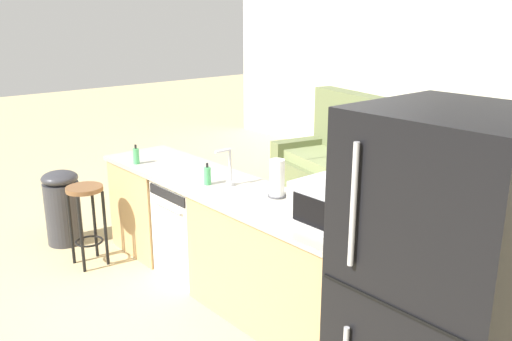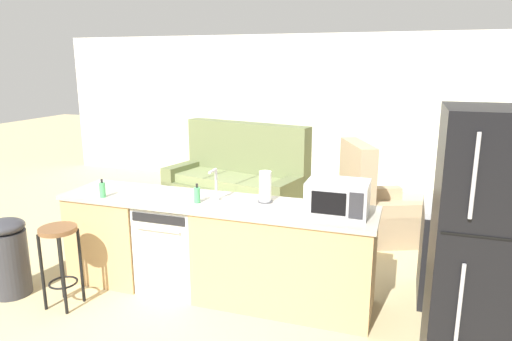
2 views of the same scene
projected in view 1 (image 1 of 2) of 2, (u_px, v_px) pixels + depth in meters
name	position (u px, v px, depth m)	size (l,w,h in m)	color
ground_plane	(217.00, 281.00, 4.62)	(24.00, 24.00, 0.00)	tan
wall_back	(503.00, 88.00, 6.65)	(10.00, 0.06, 2.60)	silver
kitchen_counter	(233.00, 245.00, 4.32)	(2.94, 0.66, 0.90)	tan
dishwasher	(198.00, 227.00, 4.68)	(0.58, 0.61, 0.84)	white
refrigerator	(439.00, 326.00, 2.30)	(0.72, 0.73, 1.86)	black
microwave	(334.00, 206.00, 3.39)	(0.50, 0.37, 0.28)	#B7B7BC
sink_faucet	(229.00, 169.00, 4.21)	(0.07, 0.18, 0.30)	silver
paper_towel_roll	(277.00, 179.00, 3.96)	(0.14, 0.14, 0.28)	#4C4C51
soap_bottle	(207.00, 176.00, 4.25)	(0.06, 0.06, 0.18)	#4CB266
dish_soap_bottle	(136.00, 156.00, 4.83)	(0.06, 0.06, 0.18)	#4CB266
bar_stool	(86.00, 209.00, 4.79)	(0.32, 0.32, 0.74)	brown
trash_bin	(63.00, 206.00, 5.29)	(0.35, 0.35, 0.74)	#333338
couch	(353.00, 172.00, 6.37)	(2.15, 1.33, 1.27)	#667047
armchair	(490.00, 237.00, 4.64)	(1.07, 1.10, 1.20)	tan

